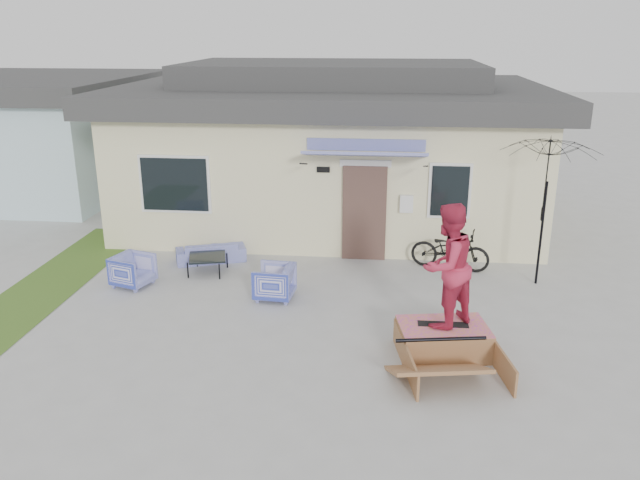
# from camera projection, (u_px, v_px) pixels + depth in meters

# --- Properties ---
(ground) EXTENTS (90.00, 90.00, 0.00)m
(ground) POSITION_uv_depth(u_px,v_px,m) (290.00, 353.00, 10.09)
(ground) COLOR #A7A7A4
(ground) RESTS_ON ground
(grass_strip) EXTENTS (1.40, 8.00, 0.01)m
(grass_strip) POSITION_uv_depth(u_px,v_px,m) (42.00, 291.00, 12.48)
(grass_strip) COLOR #3B5F20
(grass_strip) RESTS_ON ground
(house) EXTENTS (10.80, 8.49, 4.10)m
(house) POSITION_uv_depth(u_px,v_px,m) (332.00, 144.00, 17.02)
(house) COLOR beige
(house) RESTS_ON ground
(neighbor_house) EXTENTS (8.60, 7.60, 3.50)m
(neighbor_house) POSITION_uv_depth(u_px,v_px,m) (4.00, 132.00, 19.97)
(neighbor_house) COLOR silver
(neighbor_house) RESTS_ON ground
(loveseat) EXTENTS (1.55, 0.94, 0.58)m
(loveseat) POSITION_uv_depth(u_px,v_px,m) (211.00, 248.00, 13.99)
(loveseat) COLOR #2132A7
(loveseat) RESTS_ON ground
(armchair_left) EXTENTS (0.82, 0.85, 0.71)m
(armchair_left) POSITION_uv_depth(u_px,v_px,m) (133.00, 269.00, 12.62)
(armchair_left) COLOR #2132A7
(armchair_left) RESTS_ON ground
(armchair_right) EXTENTS (0.72, 0.76, 0.73)m
(armchair_right) POSITION_uv_depth(u_px,v_px,m) (274.00, 280.00, 12.03)
(armchair_right) COLOR #2132A7
(armchair_right) RESTS_ON ground
(coffee_table) EXTENTS (0.90, 0.90, 0.37)m
(coffee_table) POSITION_uv_depth(u_px,v_px,m) (208.00, 264.00, 13.34)
(coffee_table) COLOR black
(coffee_table) RESTS_ON ground
(bicycle) EXTENTS (1.75, 0.97, 1.06)m
(bicycle) POSITION_uv_depth(u_px,v_px,m) (450.00, 245.00, 13.45)
(bicycle) COLOR black
(bicycle) RESTS_ON ground
(patio_umbrella) EXTENTS (2.16, 2.06, 2.20)m
(patio_umbrella) POSITION_uv_depth(u_px,v_px,m) (545.00, 199.00, 12.29)
(patio_umbrella) COLOR black
(patio_umbrella) RESTS_ON ground
(skate_ramp) EXTENTS (1.66, 2.03, 0.46)m
(skate_ramp) POSITION_uv_depth(u_px,v_px,m) (443.00, 339.00, 10.04)
(skate_ramp) COLOR brown
(skate_ramp) RESTS_ON ground
(skateboard) EXTENTS (0.79, 0.20, 0.05)m
(skateboard) POSITION_uv_depth(u_px,v_px,m) (443.00, 324.00, 10.00)
(skateboard) COLOR black
(skateboard) RESTS_ON skate_ramp
(skater) EXTENTS (1.20, 1.20, 1.96)m
(skater) POSITION_uv_depth(u_px,v_px,m) (447.00, 264.00, 9.68)
(skater) COLOR #BE2948
(skater) RESTS_ON skateboard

